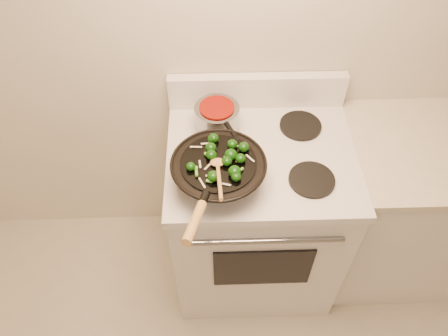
{
  "coord_description": "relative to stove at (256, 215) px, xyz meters",
  "views": [
    {
      "loc": [
        -0.36,
        -0.03,
        2.24
      ],
      "look_at": [
        -0.33,
        1.01,
        1.02
      ],
      "focal_mm": 35.0,
      "sensor_mm": 36.0,
      "label": 1
    }
  ],
  "objects": [
    {
      "name": "wooden_spoon",
      "position": [
        -0.18,
        -0.23,
        0.6
      ],
      "size": [
        0.06,
        0.24,
        0.08
      ],
      "color": "#B98848",
      "rests_on": "wok"
    },
    {
      "name": "saucepan",
      "position": [
        -0.18,
        0.15,
        0.52
      ],
      "size": [
        0.19,
        0.29,
        0.11
      ],
      "color": "gray",
      "rests_on": "stove"
    },
    {
      "name": "wok",
      "position": [
        -0.18,
        -0.16,
        0.52
      ],
      "size": [
        0.36,
        0.58,
        0.23
      ],
      "color": "black",
      "rests_on": "stove"
    },
    {
      "name": "counter_unit",
      "position": [
        0.77,
        0.03,
        -0.01
      ],
      "size": [
        0.88,
        0.62,
        0.91
      ],
      "color": "white",
      "rests_on": "ground"
    },
    {
      "name": "stirfry",
      "position": [
        -0.16,
        -0.14,
        0.59
      ],
      "size": [
        0.25,
        0.25,
        0.04
      ],
      "color": "#0D3608",
      "rests_on": "wok"
    },
    {
      "name": "stove",
      "position": [
        0.0,
        0.0,
        0.0
      ],
      "size": [
        0.78,
        0.67,
        1.08
      ],
      "color": "white",
      "rests_on": "ground"
    }
  ]
}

